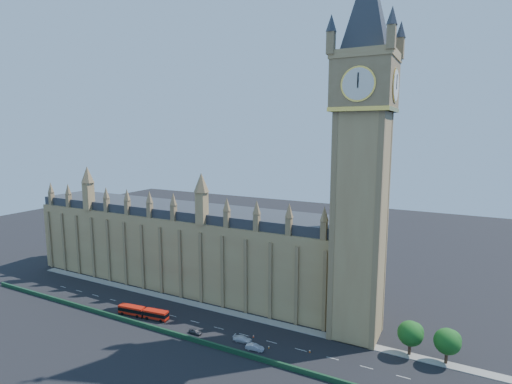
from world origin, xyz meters
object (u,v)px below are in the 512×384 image
at_px(red_bus, 143,312).
at_px(car_white, 243,339).
at_px(car_grey, 195,331).
at_px(car_silver, 255,347).

distance_m(red_bus, car_white, 32.49).
relative_size(car_grey, car_silver, 0.84).
distance_m(red_bus, car_grey, 19.27).
height_order(red_bus, car_white, red_bus).
bearing_deg(car_grey, car_silver, -84.38).
bearing_deg(car_grey, red_bus, 92.33).
relative_size(red_bus, car_white, 3.22).
distance_m(red_bus, car_silver, 37.03).
height_order(car_grey, car_silver, car_silver).
height_order(car_grey, car_white, car_white).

